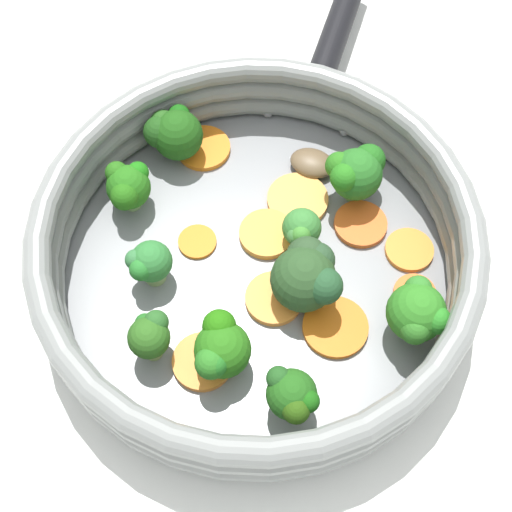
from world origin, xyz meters
name	(u,v)px	position (x,y,z in m)	size (l,w,h in m)	color
ground_plane	(256,275)	(0.00, 0.00, 0.00)	(4.00, 4.00, 0.00)	white
skillet	(256,270)	(0.00, 0.00, 0.01)	(0.30, 0.30, 0.01)	gray
skillet_rim_wall	(256,247)	(0.00, 0.00, 0.04)	(0.32, 0.32, 0.06)	gray
skillet_handle	(335,36)	(-0.22, 0.08, 0.03)	(0.02, 0.02, 0.17)	black
skillet_rivet_left	(345,131)	(-0.12, 0.08, 0.02)	(0.01, 0.01, 0.01)	gray
skillet_rivet_right	(268,112)	(-0.14, 0.02, 0.02)	(0.01, 0.01, 0.01)	gray
carrot_slice_0	(360,224)	(-0.03, 0.08, 0.02)	(0.04, 0.04, 0.00)	#DC5D1E
carrot_slice_1	(298,200)	(-0.05, 0.04, 0.02)	(0.05, 0.05, 0.01)	#EF9840
carrot_slice_2	(274,298)	(0.03, 0.01, 0.02)	(0.04, 0.04, 0.01)	orange
carrot_slice_3	(204,148)	(-0.11, -0.04, 0.02)	(0.04, 0.04, 0.00)	orange
carrot_slice_4	(415,294)	(0.03, 0.11, 0.02)	(0.03, 0.03, 0.00)	orange
carrot_slice_5	(203,362)	(0.07, -0.04, 0.02)	(0.04, 0.04, 0.01)	orange
carrot_slice_6	(267,234)	(-0.03, 0.01, 0.02)	(0.04, 0.04, 0.01)	orange
carrot_slice_7	(197,242)	(-0.02, -0.04, 0.02)	(0.03, 0.03, 0.00)	orange
carrot_slice_8	(335,327)	(0.05, 0.05, 0.02)	(0.05, 0.05, 0.00)	orange
carrot_slice_9	(409,250)	(-0.01, 0.11, 0.02)	(0.04, 0.04, 0.00)	orange
broccoli_floret_0	(292,396)	(0.11, 0.02, 0.04)	(0.04, 0.03, 0.05)	#6B8E53
broccoli_floret_1	(128,187)	(-0.06, -0.09, 0.04)	(0.04, 0.03, 0.04)	#89AC6C
broccoli_floret_2	(301,230)	(-0.02, 0.03, 0.04)	(0.03, 0.03, 0.04)	#799E53
broccoli_floret_3	(173,133)	(-0.11, -0.06, 0.04)	(0.04, 0.05, 0.05)	#669148
broccoli_floret_4	(149,263)	(0.01, -0.08, 0.04)	(0.03, 0.03, 0.04)	#8DAC67
broccoli_floret_5	(220,349)	(0.08, -0.03, 0.04)	(0.05, 0.04, 0.05)	olive
broccoli_floret_6	(307,275)	(0.02, 0.03, 0.04)	(0.05, 0.05, 0.05)	#6B874C
broccoli_floret_7	(150,335)	(0.06, -0.07, 0.04)	(0.03, 0.03, 0.04)	#8DA960
broccoli_floret_8	(355,172)	(-0.06, 0.08, 0.05)	(0.04, 0.05, 0.05)	#77A55F
broccoli_floret_9	(418,313)	(0.06, 0.10, 0.05)	(0.05, 0.04, 0.05)	#6A864A
mushroom_piece_0	(312,163)	(-0.09, 0.05, 0.02)	(0.04, 0.03, 0.01)	brown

